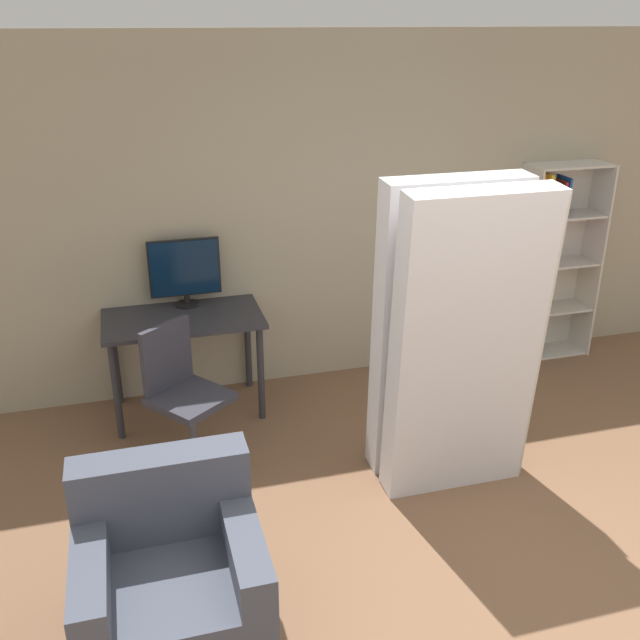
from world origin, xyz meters
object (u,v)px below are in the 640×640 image
at_px(office_chair, 186,408).
at_px(mattress_near, 467,349).
at_px(monitor, 185,270).
at_px(bookshelf, 546,264).
at_px(mattress_far, 445,329).
at_px(armchair, 171,577).

bearing_deg(office_chair, mattress_near, -25.08).
height_order(monitor, mattress_near, mattress_near).
bearing_deg(monitor, office_chair, -98.32).
xyz_separation_m(bookshelf, mattress_far, (-1.56, -1.32, 0.14)).
bearing_deg(mattress_near, bookshelf, 46.13).
bearing_deg(mattress_far, office_chair, 164.27).
relative_size(mattress_far, armchair, 2.28).
bearing_deg(mattress_far, monitor, 137.72).
relative_size(monitor, armchair, 0.62).
xyz_separation_m(monitor, office_chair, (-0.13, -0.89, -0.65)).
distance_m(office_chair, armchair, 1.46).
relative_size(office_chair, mattress_near, 0.50).
distance_m(monitor, armchair, 2.47).
bearing_deg(office_chair, bookshelf, 15.33).
relative_size(office_chair, mattress_far, 0.50).
bearing_deg(bookshelf, mattress_far, -139.71).
xyz_separation_m(mattress_near, mattress_far, (0.00, 0.30, -0.00)).
distance_m(office_chair, mattress_near, 1.86).
height_order(monitor, office_chair, monitor).
bearing_deg(mattress_far, armchair, -151.46).
xyz_separation_m(office_chair, bookshelf, (3.16, 0.87, 0.43)).
height_order(mattress_near, armchair, mattress_near).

